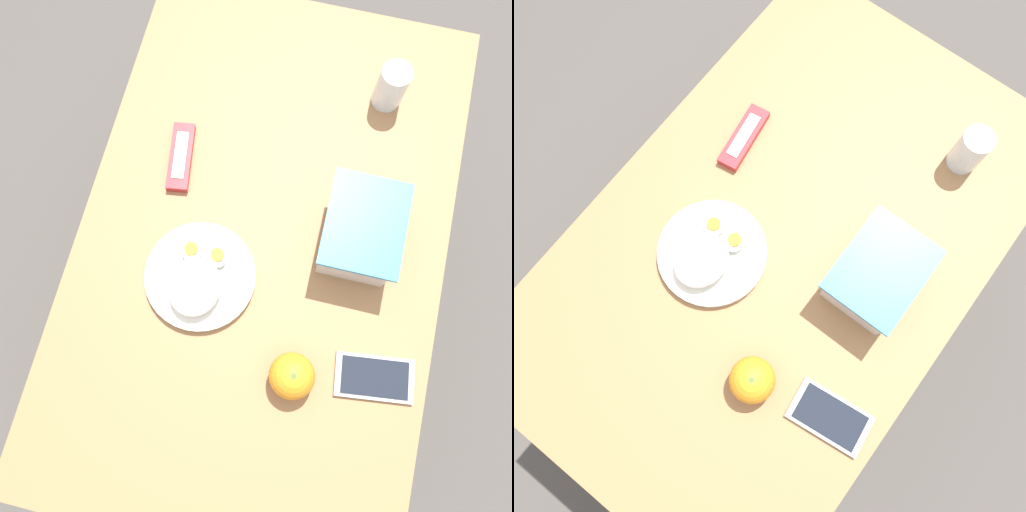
% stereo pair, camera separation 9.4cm
% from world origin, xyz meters
% --- Properties ---
extents(ground_plane, '(10.00, 10.00, 0.00)m').
position_xyz_m(ground_plane, '(0.00, 0.00, 0.00)').
color(ground_plane, '#4C4742').
extents(table, '(1.14, 0.72, 0.77)m').
position_xyz_m(table, '(0.00, 0.00, 0.65)').
color(table, '#996B42').
rests_on(table, ground_plane).
extents(food_container, '(0.19, 0.14, 0.10)m').
position_xyz_m(food_container, '(-0.05, 0.18, 0.81)').
color(food_container, white).
rests_on(food_container, table).
extents(orange_fruit, '(0.08, 0.08, 0.08)m').
position_xyz_m(orange_fruit, '(0.24, 0.11, 0.81)').
color(orange_fruit, orange).
rests_on(orange_fruit, table).
extents(rice_plate, '(0.21, 0.21, 0.06)m').
position_xyz_m(rice_plate, '(0.11, -0.10, 0.79)').
color(rice_plate, silver).
rests_on(rice_plate, table).
extents(candy_bar, '(0.15, 0.06, 0.02)m').
position_xyz_m(candy_bar, '(-0.13, -0.20, 0.78)').
color(candy_bar, '#B7282D').
rests_on(candy_bar, table).
extents(cell_phone, '(0.10, 0.15, 0.01)m').
position_xyz_m(cell_phone, '(0.21, 0.26, 0.78)').
color(cell_phone, '#ADADB2').
rests_on(cell_phone, table).
extents(drinking_glass, '(0.06, 0.06, 0.10)m').
position_xyz_m(drinking_glass, '(-0.36, 0.18, 0.82)').
color(drinking_glass, silver).
rests_on(drinking_glass, table).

